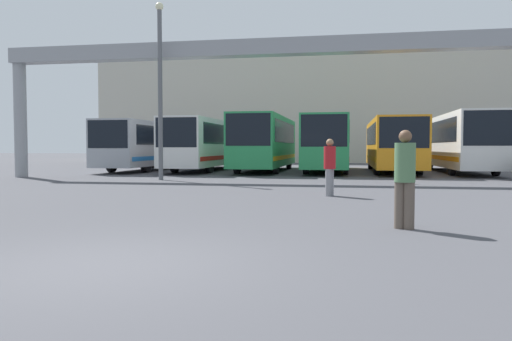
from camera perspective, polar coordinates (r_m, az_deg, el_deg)
name	(u,v)px	position (r m, az deg, el deg)	size (l,w,h in m)	color
ground_plane	(103,267)	(6.59, -17.13, -10.45)	(200.00, 200.00, 0.00)	#47474C
building_backdrop	(317,110)	(52.79, 7.04, 6.89)	(43.00, 12.00, 10.71)	#B7B2A3
overhead_gantry	(279,62)	(22.59, 2.61, 12.23)	(26.15, 0.80, 6.24)	gray
bus_slot_0	(150,143)	(32.92, -12.00, 3.09)	(2.50, 11.71, 3.01)	#999EA5
bus_slot_1	(208,142)	(31.96, -5.48, 3.26)	(2.43, 12.30, 3.11)	silver
bus_slot_2	(265,140)	(30.58, 1.09, 3.47)	(2.53, 11.15, 3.28)	#268C4C
bus_slot_3	(328,141)	(30.42, 8.23, 3.34)	(2.49, 11.56, 3.18)	#268C4C
bus_slot_4	(392,142)	(30.87, 15.32, 3.11)	(2.55, 12.26, 3.03)	orange
bus_slot_5	(459,140)	(31.50, 22.21, 3.25)	(2.50, 12.39, 3.29)	silver
pedestrian_far_center	(330,166)	(15.23, 8.42, 0.55)	(0.36, 0.36, 1.73)	gray
pedestrian_near_center	(405,177)	(9.39, 16.64, -0.67)	(0.37, 0.37, 1.79)	brown
traffic_cone	(408,176)	(20.84, 17.00, -0.59)	(0.39, 0.39, 0.66)	orange
lamp_post	(160,84)	(22.99, -10.90, 9.71)	(0.36, 0.36, 7.89)	#595B60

